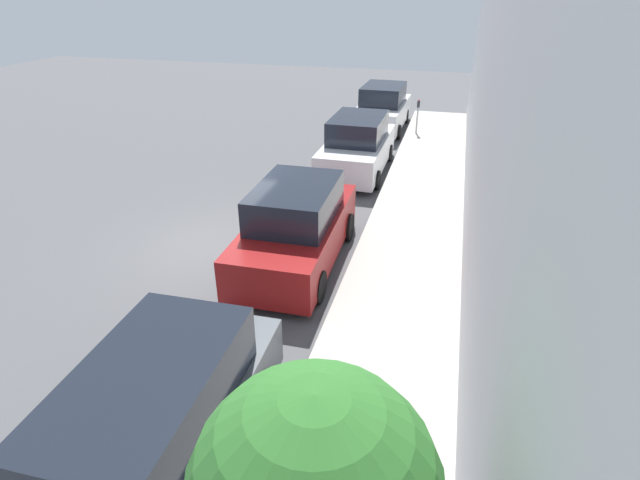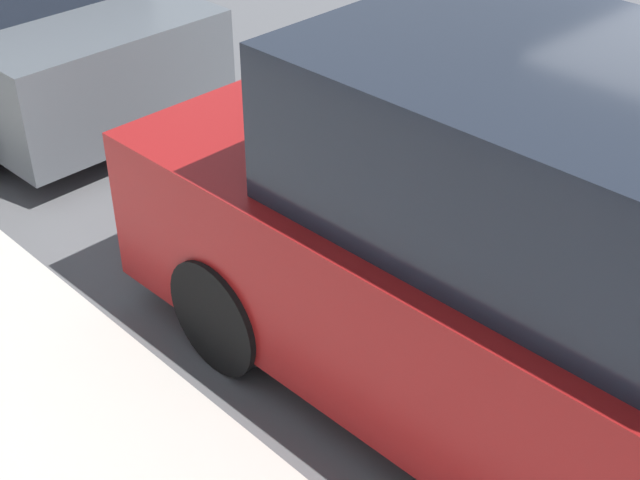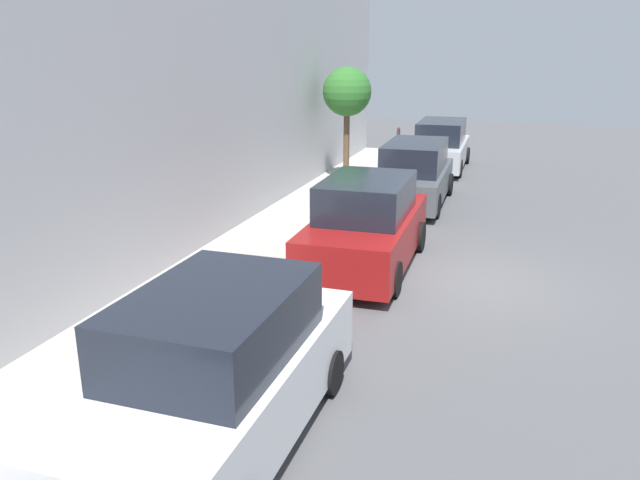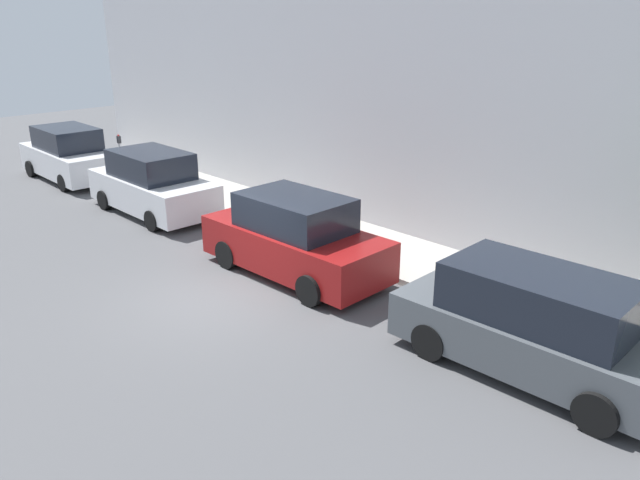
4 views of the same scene
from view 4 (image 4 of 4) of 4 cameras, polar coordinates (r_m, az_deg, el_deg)
The scene contains 8 objects.
ground_plane at distance 14.12m, azimuth -9.53°, elevation -5.29°, with size 60.00×60.00×0.00m, color #515154.
sidewalk at distance 17.02m, azimuth 3.66°, elevation -0.27°, with size 2.57×32.00×0.15m.
building_facade at distance 17.74m, azimuth 9.27°, elevation 18.11°, with size 2.00×32.00×10.89m.
parked_minivan_second at distance 11.45m, azimuth 19.08°, elevation -7.38°, with size 2.02×4.95×1.90m.
parked_suv_third at distance 14.85m, azimuth -2.31°, elevation 0.17°, with size 2.08×4.84×1.98m.
parked_suv_fourth at distance 20.20m, azimuth -15.06°, elevation 4.92°, with size 2.08×4.81×1.98m.
parked_suv_fifth at distance 25.46m, azimuth -21.96°, elevation 7.21°, with size 2.08×4.84×1.98m.
parking_meter_far at distance 25.37m, azimuth -17.82°, elevation 7.91°, with size 0.11×0.15×1.45m.
Camera 4 is at (-7.15, -10.60, 5.99)m, focal length 35.00 mm.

